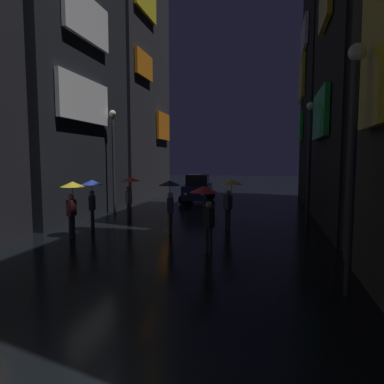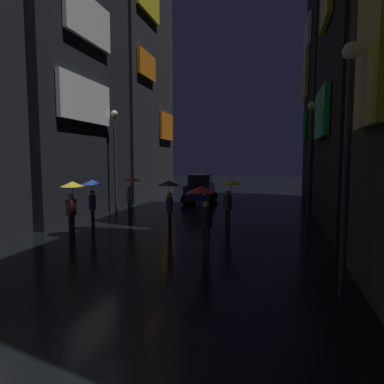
{
  "view_description": "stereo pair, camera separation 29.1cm",
  "coord_description": "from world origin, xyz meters",
  "views": [
    {
      "loc": [
        3.32,
        -2.8,
        2.94
      ],
      "look_at": [
        0.0,
        11.68,
        1.53
      ],
      "focal_mm": 32.0,
      "sensor_mm": 36.0,
      "label": 1
    },
    {
      "loc": [
        3.61,
        -2.73,
        2.94
      ],
      "look_at": [
        0.0,
        11.68,
        1.53
      ],
      "focal_mm": 32.0,
      "sensor_mm": 36.0,
      "label": 2
    }
  ],
  "objects": [
    {
      "name": "pedestrian_far_right_yellow",
      "position": [
        -3.92,
        8.64,
        1.67
      ],
      "size": [
        0.9,
        0.9,
        2.12
      ],
      "color": "#2D2D38",
      "rests_on": "ground"
    },
    {
      "name": "pedestrian_near_crossing_red",
      "position": [
        1.37,
        7.59,
        1.67
      ],
      "size": [
        0.9,
        0.9,
        2.12
      ],
      "color": "#2D2D38",
      "rests_on": "ground"
    },
    {
      "name": "pedestrian_foreground_left_yellow",
      "position": [
        1.71,
        11.4,
        1.67
      ],
      "size": [
        0.9,
        0.9,
        2.12
      ],
      "color": "#2D2D38",
      "rests_on": "ground"
    },
    {
      "name": "building_left_far",
      "position": [
        -7.49,
        22.32,
        9.11
      ],
      "size": [
        4.25,
        8.66,
        18.21
      ],
      "color": "#232328",
      "rests_on": "ground"
    },
    {
      "name": "streetlamp_right_far",
      "position": [
        5.0,
        13.41,
        3.43
      ],
      "size": [
        0.36,
        0.36,
        5.49
      ],
      "color": "#2D2D33",
      "rests_on": "ground"
    },
    {
      "name": "streetlamp_left_far",
      "position": [
        -5.0,
        14.41,
        3.49
      ],
      "size": [
        0.36,
        0.36,
        5.59
      ],
      "color": "#2D2D33",
      "rests_on": "ground"
    },
    {
      "name": "pedestrian_midstreet_left_blue",
      "position": [
        -3.83,
        9.93,
        1.67
      ],
      "size": [
        0.9,
        0.9,
        2.12
      ],
      "color": "#38332D",
      "rests_on": "ground"
    },
    {
      "name": "pedestrian_midstreet_centre_red",
      "position": [
        -3.19,
        12.36,
        1.67
      ],
      "size": [
        0.9,
        0.9,
        2.12
      ],
      "color": "#2D2D38",
      "rests_on": "ground"
    },
    {
      "name": "car_distant",
      "position": [
        -1.57,
        20.29,
        0.93
      ],
      "size": [
        2.52,
        4.27,
        1.92
      ],
      "color": "navy",
      "rests_on": "ground"
    },
    {
      "name": "pedestrian_foreground_right_black",
      "position": [
        -0.54,
        10.11,
        1.67
      ],
      "size": [
        0.9,
        0.9,
        2.12
      ],
      "color": "#38332D",
      "rests_on": "ground"
    },
    {
      "name": "streetlamp_right_near",
      "position": [
        5.0,
        4.97,
        3.33
      ],
      "size": [
        0.36,
        0.36,
        5.31
      ],
      "color": "#2D2D33",
      "rests_on": "ground"
    },
    {
      "name": "building_right_far",
      "position": [
        7.48,
        21.73,
        9.33
      ],
      "size": [
        4.25,
        7.44,
        18.64
      ],
      "color": "black",
      "rests_on": "ground"
    }
  ]
}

